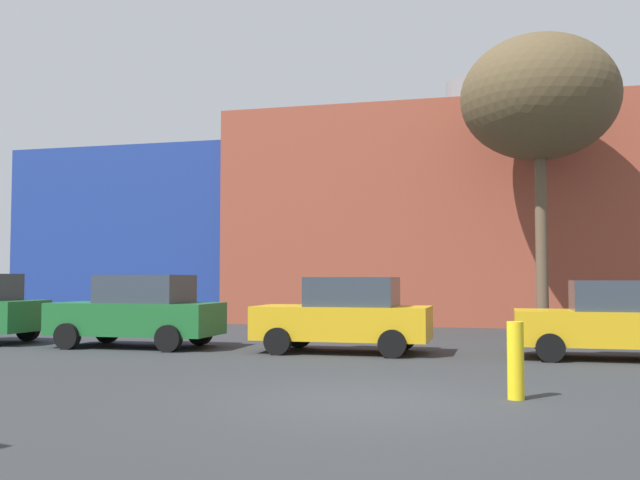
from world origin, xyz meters
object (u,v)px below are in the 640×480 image
parked_car_3 (612,320)px  bare_tree_0 (539,99)px  parked_car_1 (139,311)px  parked_car_2 (345,315)px  bollard_yellow_0 (516,360)px

parked_car_3 → bare_tree_0: bare_tree_0 is taller
parked_car_1 → parked_car_3: 11.33m
parked_car_1 → bare_tree_0: bare_tree_0 is taller
parked_car_3 → parked_car_2: bearing=0.0°
parked_car_2 → parked_car_3: 5.92m
parked_car_1 → bare_tree_0: 13.76m
bollard_yellow_0 → parked_car_3: bearing=70.0°
parked_car_2 → bare_tree_0: size_ratio=0.44×
parked_car_3 → bollard_yellow_0: bearing=70.0°
bare_tree_0 → bollard_yellow_0: bare_tree_0 is taller
parked_car_2 → parked_car_3: (5.92, 0.00, -0.04)m
parked_car_3 → bollard_yellow_0: 6.22m
parked_car_2 → bollard_yellow_0: size_ratio=3.66×
parked_car_2 → bare_tree_0: (4.83, 6.53, 6.50)m
parked_car_2 → bare_tree_0: 10.40m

